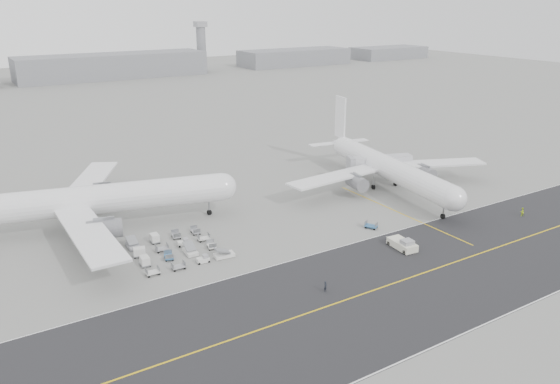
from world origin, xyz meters
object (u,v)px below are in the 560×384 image
ground_crew_a (325,287)px  ground_crew_b (522,212)px  pushback_tug (403,244)px  jet_bridge (381,163)px  airliner_a (88,200)px  airliner_b (386,167)px  control_tower (201,45)px

ground_crew_a → ground_crew_b: (55.12, 3.88, 0.04)m
pushback_tug → jet_bridge: 41.50m
airliner_a → airliner_b: airliner_a is taller
pushback_tug → airliner_a: bearing=144.0°
airliner_a → jet_bridge: size_ratio=3.40×
airliner_b → pushback_tug: airliner_b is taller
airliner_a → ground_crew_a: size_ratio=32.92×
jet_bridge → control_tower: bearing=95.5°
pushback_tug → jet_bridge: jet_bridge is taller
pushback_tug → jet_bridge: bearing=59.0°
airliner_a → airliner_b: size_ratio=1.10×
jet_bridge → ground_crew_a: jet_bridge is taller
jet_bridge → ground_crew_a: size_ratio=9.70×
airliner_a → pushback_tug: bearing=-116.9°
airliner_a → ground_crew_a: (25.27, -45.75, -5.16)m
airliner_b → jet_bridge: airliner_b is taller
airliner_b → ground_crew_b: bearing=-58.5°
airliner_a → ground_crew_b: (80.39, -41.87, -5.12)m
control_tower → ground_crew_b: (-48.99, -275.36, -15.30)m
control_tower → ground_crew_b: size_ratio=16.41×
airliner_b → jet_bridge: size_ratio=3.10×
airliner_b → pushback_tug: size_ratio=6.97×
airliner_a → jet_bridge: 71.51m
airliner_a → ground_crew_a: 52.52m
pushback_tug → ground_crew_a: bearing=-161.6°
jet_bridge → ground_crew_b: bearing=-56.0°
airliner_b → ground_crew_a: airliner_b is taller
pushback_tug → ground_crew_b: pushback_tug is taller
pushback_tug → control_tower: bearing=78.0°
pushback_tug → ground_crew_a: size_ratio=4.31×
airliner_a → jet_bridge: airliner_a is taller
airliner_a → ground_crew_a: bearing=-137.2°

